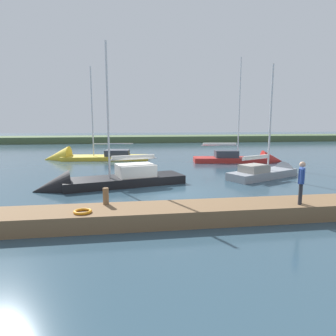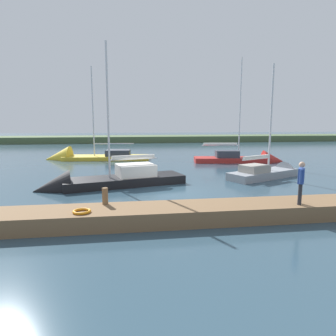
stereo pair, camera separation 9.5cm
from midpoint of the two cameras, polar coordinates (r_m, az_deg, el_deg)
The scene contains 10 objects.
ground_plane at distance 16.37m, azimuth 0.73°, elevation -4.90°, with size 200.00×200.00×0.00m, color #2D4756.
far_shoreline at distance 60.47m, azimuth -5.77°, elevation 5.11°, with size 180.00×8.00×2.40m, color #4C603D.
dock_pier at distance 11.77m, azimuth 4.33°, elevation -8.81°, with size 21.94×1.86×0.65m, color brown.
mooring_post_far at distance 11.99m, azimuth -11.95°, elevation -5.38°, with size 0.23×0.23×0.67m, color brown.
life_ring_buoy at distance 11.16m, azimuth -16.24°, elevation -8.12°, with size 0.66×0.66×0.10m, color orange.
sailboat_near_dock at distance 18.36m, azimuth -12.49°, elevation -3.11°, with size 9.33×4.43×9.66m.
sailboat_mid_channel at distance 32.34m, azimuth -16.04°, elevation 1.77°, with size 11.11×3.84×10.96m.
sailboat_outer_mooring at distance 22.57m, azimuth 19.74°, elevation -1.03°, with size 6.93×4.53×8.62m.
sailboat_far_left at distance 30.14m, azimuth 15.19°, elevation 1.49°, with size 9.03×3.42×11.02m.
person_on_dock at distance 12.75m, azimuth 24.71°, elevation -2.10°, with size 0.45×0.55×1.72m.
Camera 2 is at (2.39, 15.72, 3.89)m, focal length 31.23 mm.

